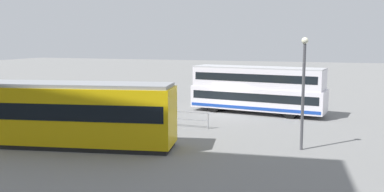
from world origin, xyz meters
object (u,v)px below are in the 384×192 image
tram_yellow (67,113)px  street_lamp (303,84)px  pedestrian_near_railing (135,108)px  info_sign (88,98)px  double_decker_bus (257,90)px

tram_yellow → street_lamp: bearing=-165.3°
pedestrian_near_railing → info_sign: bearing=15.0°
tram_yellow → info_sign: (2.63, -6.43, -0.11)m
double_decker_bus → street_lamp: size_ratio=1.81×
tram_yellow → pedestrian_near_railing: size_ratio=6.84×
double_decker_bus → tram_yellow: size_ratio=0.89×
double_decker_bus → street_lamp: street_lamp is taller
pedestrian_near_railing → double_decker_bus: bearing=-139.8°
pedestrian_near_railing → street_lamp: 12.85m
info_sign → street_lamp: (-15.17, 3.14, 1.85)m
double_decker_bus → info_sign: size_ratio=4.28×
tram_yellow → street_lamp: 13.07m
tram_yellow → street_lamp: (-12.53, -3.28, 1.74)m
pedestrian_near_railing → info_sign: info_sign is taller
info_sign → street_lamp: 15.60m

